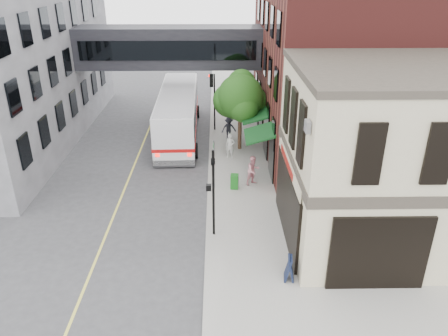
{
  "coord_description": "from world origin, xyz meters",
  "views": [
    {
      "loc": [
        0.61,
        -16.18,
        12.3
      ],
      "look_at": [
        0.92,
        3.17,
        3.21
      ],
      "focal_mm": 35.0,
      "sensor_mm": 36.0,
      "label": 1
    }
  ],
  "objects_px": {
    "pedestrian_c": "(229,128)",
    "pedestrian_b": "(253,170)",
    "newspaper_box": "(234,181)",
    "bus": "(178,112)",
    "sandwich_board": "(289,268)",
    "pedestrian_a": "(230,146)"
  },
  "relations": [
    {
      "from": "pedestrian_b",
      "to": "pedestrian_c",
      "type": "xyz_separation_m",
      "value": [
        -1.27,
        7.47,
        -0.04
      ]
    },
    {
      "from": "pedestrian_a",
      "to": "pedestrian_b",
      "type": "distance_m",
      "value": 4.21
    },
    {
      "from": "pedestrian_c",
      "to": "newspaper_box",
      "type": "bearing_deg",
      "value": -101.94
    },
    {
      "from": "bus",
      "to": "sandwich_board",
      "type": "relative_size",
      "value": 11.65
    },
    {
      "from": "bus",
      "to": "sandwich_board",
      "type": "height_order",
      "value": "bus"
    },
    {
      "from": "pedestrian_c",
      "to": "sandwich_board",
      "type": "xyz_separation_m",
      "value": [
        2.13,
        -16.29,
        -0.32
      ]
    },
    {
      "from": "bus",
      "to": "sandwich_board",
      "type": "distance_m",
      "value": 18.73
    },
    {
      "from": "pedestrian_a",
      "to": "sandwich_board",
      "type": "height_order",
      "value": "pedestrian_a"
    },
    {
      "from": "pedestrian_a",
      "to": "pedestrian_b",
      "type": "relative_size",
      "value": 0.95
    },
    {
      "from": "newspaper_box",
      "to": "sandwich_board",
      "type": "bearing_deg",
      "value": -68.39
    },
    {
      "from": "newspaper_box",
      "to": "pedestrian_b",
      "type": "bearing_deg",
      "value": 33.55
    },
    {
      "from": "bus",
      "to": "pedestrian_a",
      "type": "height_order",
      "value": "bus"
    },
    {
      "from": "pedestrian_a",
      "to": "sandwich_board",
      "type": "relative_size",
      "value": 1.57
    },
    {
      "from": "pedestrian_b",
      "to": "newspaper_box",
      "type": "bearing_deg",
      "value": 172.36
    },
    {
      "from": "pedestrian_b",
      "to": "newspaper_box",
      "type": "height_order",
      "value": "pedestrian_b"
    },
    {
      "from": "newspaper_box",
      "to": "pedestrian_a",
      "type": "bearing_deg",
      "value": 99.69
    },
    {
      "from": "pedestrian_a",
      "to": "newspaper_box",
      "type": "distance_m",
      "value": 4.58
    },
    {
      "from": "pedestrian_c",
      "to": "sandwich_board",
      "type": "distance_m",
      "value": 16.43
    },
    {
      "from": "bus",
      "to": "sandwich_board",
      "type": "xyz_separation_m",
      "value": [
        6.02,
        -17.7,
        -1.21
      ]
    },
    {
      "from": "pedestrian_c",
      "to": "pedestrian_b",
      "type": "bearing_deg",
      "value": -93.21
    },
    {
      "from": "bus",
      "to": "newspaper_box",
      "type": "xyz_separation_m",
      "value": [
        4.02,
        -9.42,
        -1.31
      ]
    },
    {
      "from": "bus",
      "to": "pedestrian_b",
      "type": "relative_size",
      "value": 7.04
    }
  ]
}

